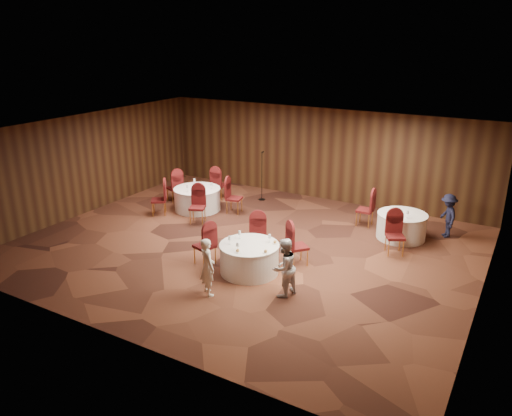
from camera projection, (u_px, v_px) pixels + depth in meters
The scene contains 15 objects.
ground at pixel (246, 246), 13.84m from camera, with size 12.00×12.00×0.00m, color black.
room_shell at pixel (246, 178), 13.19m from camera, with size 12.00×12.00×12.00m.
table_main at pixel (249, 258), 12.23m from camera, with size 1.47×1.47×0.74m.
table_left at pixel (197, 199), 16.59m from camera, with size 1.55×1.55×0.74m.
table_right at pixel (401, 226), 14.28m from camera, with size 1.40×1.40×0.74m.
chairs_main at pixel (253, 241), 12.90m from camera, with size 2.76×2.10×1.00m.
chairs_left at pixel (197, 195), 16.56m from camera, with size 3.09×3.01×1.00m.
chairs_right at pixel (379, 222), 14.20m from camera, with size 1.98×2.23×1.00m.
tabletop_main at pixel (252, 243), 11.96m from camera, with size 1.12×1.04×0.22m.
tabletop_left at pixel (197, 186), 16.44m from camera, with size 0.86×0.81×0.22m.
tabletop_right at pixel (408, 212), 13.80m from camera, with size 0.08×0.08×0.22m.
mic_stand at pixel (262, 186), 17.51m from camera, with size 0.24×0.24×1.75m.
woman_a at pixel (207, 267), 11.10m from camera, with size 0.49×0.32×1.36m, color white.
woman_b at pixel (284, 268), 11.05m from camera, with size 0.66×0.52×1.37m, color silver.
man_c at pixel (448, 216), 14.31m from camera, with size 0.83×0.48×1.28m, color black.
Camera 1 is at (6.57, -10.87, 5.61)m, focal length 35.00 mm.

